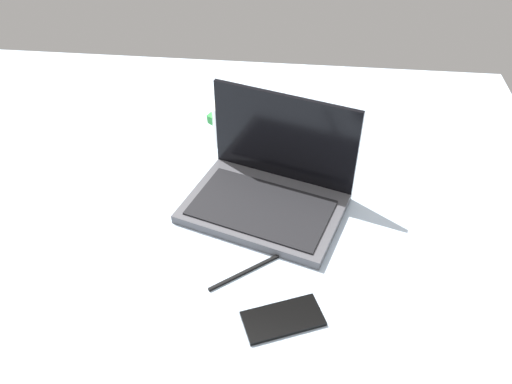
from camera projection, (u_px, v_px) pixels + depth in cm
name	position (u px, v px, depth cm)	size (l,w,h in cm)	color
bed_mattress	(172.00, 228.00, 120.04)	(180.00, 140.00, 18.00)	silver
laptop	(270.00, 187.00, 110.70)	(38.40, 31.87, 23.00)	#4C4C51
snack_cup	(231.00, 121.00, 127.65)	(10.46, 9.73, 14.37)	silver
cell_phone	(283.00, 319.00, 89.46)	(6.80, 14.00, 0.80)	black
charger_cable	(247.00, 271.00, 97.93)	(17.00, 0.60, 0.60)	black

